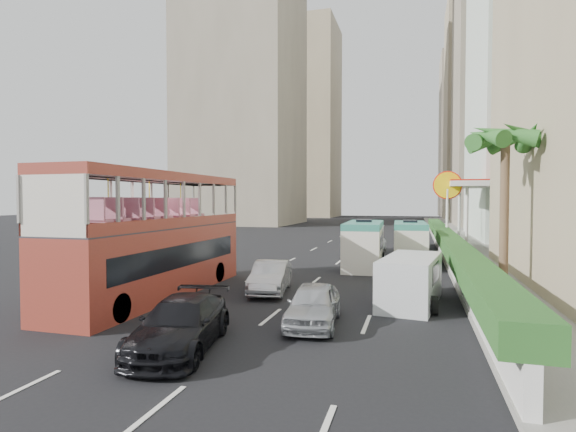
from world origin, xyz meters
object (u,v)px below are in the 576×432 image
(double_decker_bus, at_px, (157,234))
(shell_station, at_px, (489,215))
(panel_van_far, at_px, (412,237))
(car_silver_lane_a, at_px, (271,292))
(car_silver_lane_b, at_px, (313,325))
(panel_van_near, at_px, (411,280))
(car_black, at_px, (181,349))
(minibus_near, at_px, (364,245))
(palm_tree, at_px, (504,214))
(van_asset, at_px, (370,252))
(minibus_far, at_px, (410,243))

(double_decker_bus, xyz_separation_m, shell_station, (16.00, 23.00, 0.22))
(panel_van_far, bearing_deg, car_silver_lane_a, -105.05)
(panel_van_far, bearing_deg, double_decker_bus, -113.72)
(double_decker_bus, xyz_separation_m, panel_van_far, (10.01, 22.13, -1.63))
(car_silver_lane_b, bearing_deg, panel_van_near, 47.45)
(double_decker_bus, xyz_separation_m, car_black, (4.33, -5.76, -2.53))
(car_black, distance_m, minibus_near, 16.32)
(minibus_near, xyz_separation_m, palm_tree, (6.42, -6.22, 2.05))
(van_asset, relative_size, panel_van_far, 1.00)
(van_asset, height_order, minibus_near, minibus_near)
(car_silver_lane_a, xyz_separation_m, palm_tree, (9.47, 2.11, 3.38))
(van_asset, distance_m, minibus_far, 6.28)
(van_asset, bearing_deg, panel_van_far, 51.72)
(panel_van_near, xyz_separation_m, panel_van_far, (-0.11, 20.87, -0.00))
(car_silver_lane_b, bearing_deg, shell_station, 66.08)
(panel_van_far, distance_m, shell_station, 6.33)
(shell_station, bearing_deg, panel_van_near, -105.14)
(car_silver_lane_b, bearing_deg, car_black, -136.44)
(palm_tree, bearing_deg, minibus_near, 135.93)
(shell_station, bearing_deg, minibus_near, -123.99)
(car_silver_lane_b, height_order, car_black, car_black)
(car_silver_lane_a, bearing_deg, minibus_near, 60.81)
(double_decker_bus, height_order, panel_van_near, double_decker_bus)
(palm_tree, xyz_separation_m, shell_station, (2.20, 19.00, -0.63))
(car_silver_lane_a, bearing_deg, panel_van_near, -15.32)
(car_silver_lane_a, bearing_deg, car_silver_lane_b, -66.13)
(panel_van_near, bearing_deg, minibus_near, 115.34)
(car_silver_lane_a, height_order, panel_van_near, panel_van_near)
(van_asset, height_order, palm_tree, palm_tree)
(panel_van_near, height_order, panel_van_far, panel_van_near)
(car_silver_lane_b, relative_size, panel_van_far, 0.85)
(van_asset, distance_m, palm_tree, 16.21)
(car_silver_lane_a, bearing_deg, shell_station, 51.99)
(panel_van_far, height_order, palm_tree, palm_tree)
(van_asset, bearing_deg, car_silver_lane_b, -89.21)
(van_asset, xyz_separation_m, shell_station, (9.02, 4.68, 2.75))
(panel_van_far, bearing_deg, shell_station, 8.92)
(minibus_near, bearing_deg, car_silver_lane_b, -92.70)
(car_silver_lane_a, bearing_deg, panel_van_far, 65.25)
(double_decker_bus, relative_size, car_silver_lane_a, 2.74)
(car_silver_lane_a, height_order, panel_van_far, panel_van_far)
(minibus_near, bearing_deg, panel_van_far, 75.68)
(panel_van_near, bearing_deg, van_asset, 108.77)
(car_silver_lane_b, relative_size, palm_tree, 0.60)
(van_asset, bearing_deg, minibus_near, -86.99)
(car_black, relative_size, palm_tree, 0.72)
(car_silver_lane_a, relative_size, minibus_far, 0.70)
(van_asset, distance_m, panel_van_far, 4.95)
(van_asset, bearing_deg, shell_station, 27.64)
(car_black, xyz_separation_m, palm_tree, (9.47, 9.76, 3.38))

